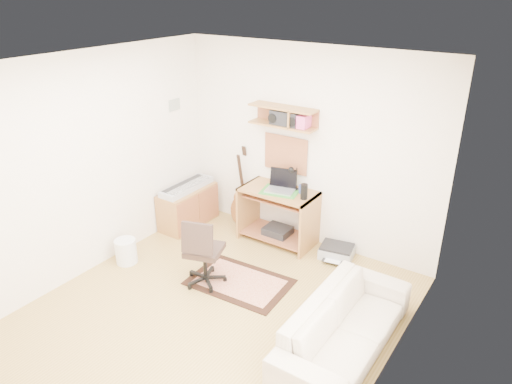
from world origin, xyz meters
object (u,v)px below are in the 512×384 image
Objects in this scene: cabinet at (188,207)px; desk at (278,216)px; task_chair at (204,250)px; sofa at (346,319)px; printer at (337,251)px.

desk is at bearing 13.09° from cabinet.
task_chair is 1.81m from sofa.
task_chair is 1.54m from cabinet.
desk is 1.33m from task_chair.
printer is (0.86, 0.06, -0.29)m from desk.
sofa reaches higher than cabinet.
printer is (2.19, 0.37, -0.19)m from cabinet.
printer is 0.23× the size of sofa.
cabinet reaches higher than printer.
printer is at bearing 3.78° from desk.
desk reaches higher than sofa.
desk is 1.37m from cabinet.
cabinet is (-1.33, -0.31, -0.10)m from desk.
sofa is (1.63, -1.43, -0.02)m from desk.
desk is 0.91m from printer.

